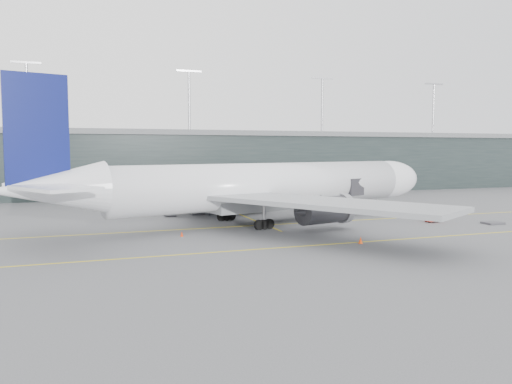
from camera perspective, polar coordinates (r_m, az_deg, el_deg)
name	(u,v)px	position (r m, az deg, el deg)	size (l,w,h in m)	color
ground	(224,223)	(73.31, -3.65, -3.54)	(320.00, 320.00, 0.00)	#505155
taxiline_a	(232,227)	(69.51, -2.75, -3.99)	(160.00, 0.25, 0.02)	gold
taxiline_b	(274,248)	(54.60, 2.08, -6.42)	(160.00, 0.25, 0.02)	gold
taxiline_lead_main	(221,207)	(93.75, -4.01, -1.70)	(0.25, 60.00, 0.02)	gold
terminal	(162,162)	(129.36, -10.65, 3.41)	(240.00, 36.00, 29.00)	black
main_aircraft	(265,186)	(72.74, 1.08, 0.65)	(67.23, 61.96, 19.08)	white
jet_bridge	(270,180)	(98.64, 1.62, 1.35)	(16.49, 44.06, 6.25)	#2A292E
gse_cart	(432,217)	(78.07, 19.47, -2.75)	(1.97, 1.30, 1.31)	#A8190C
baggage_dolly	(493,223)	(79.77, 25.43, -3.21)	(2.63, 2.10, 0.26)	#3D3D42
uld_a	(170,211)	(81.09, -9.80, -2.19)	(1.88, 1.56, 1.60)	#3B3B40
uld_b	(197,208)	(82.68, -6.72, -1.86)	(2.44, 2.05, 2.03)	#3B3B40
uld_c	(215,208)	(83.60, -4.67, -1.78)	(2.54, 2.20, 2.01)	#3B3B40
cone_nose	(442,214)	(85.16, 20.44, -2.40)	(0.50, 0.50, 0.79)	orange
cone_wing_stbd	(361,240)	(58.34, 11.86, -5.40)	(0.50, 0.50, 0.80)	#EB400D
cone_wing_port	(259,209)	(86.42, 0.38, -1.98)	(0.51, 0.51, 0.80)	#CD650B
cone_tail	(182,234)	(62.36, -8.47, -4.77)	(0.40, 0.40, 0.63)	red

